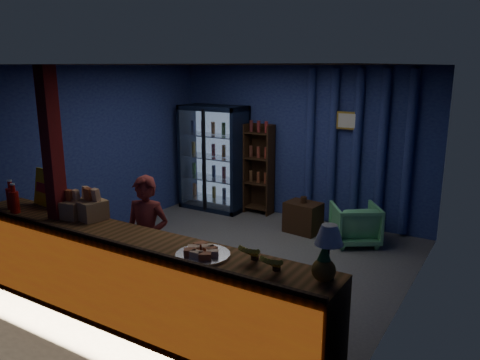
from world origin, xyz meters
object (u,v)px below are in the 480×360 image
object	(u,v)px
green_chair	(355,224)
table_lamp	(329,237)
pastry_tray	(203,253)
shopkeeper	(147,239)

from	to	relation	value
green_chair	table_lamp	size ratio (longest dim) A/B	1.49
green_chair	pastry_tray	size ratio (longest dim) A/B	1.36
green_chair	table_lamp	bearing A→B (deg)	69.73
pastry_tray	table_lamp	world-z (taller)	table_lamp
green_chair	table_lamp	xyz separation A→B (m)	(0.79, -3.24, 1.00)
pastry_tray	green_chair	bearing A→B (deg)	84.76
pastry_tray	shopkeeper	bearing A→B (deg)	155.51
shopkeeper	table_lamp	size ratio (longest dim) A/B	3.20
shopkeeper	pastry_tray	xyz separation A→B (m)	(1.14, -0.52, 0.26)
green_chair	shopkeeper	bearing A→B (deg)	29.25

